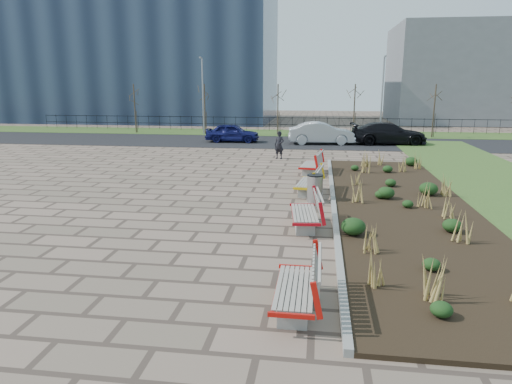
# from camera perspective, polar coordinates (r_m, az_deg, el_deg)

# --- Properties ---
(ground) EXTENTS (120.00, 120.00, 0.00)m
(ground) POSITION_cam_1_polar(r_m,az_deg,el_deg) (11.69, -9.43, -7.48)
(ground) COLOR #7A6354
(ground) RESTS_ON ground
(planting_bed) EXTENTS (4.50, 18.00, 0.10)m
(planting_bed) POSITION_cam_1_polar(r_m,az_deg,el_deg) (16.19, 17.92, -1.83)
(planting_bed) COLOR black
(planting_bed) RESTS_ON ground
(planting_curb) EXTENTS (0.16, 18.00, 0.15)m
(planting_curb) POSITION_cam_1_polar(r_m,az_deg,el_deg) (15.94, 9.66, -1.50)
(planting_curb) COLOR gray
(planting_curb) RESTS_ON ground
(grass_verge_far) EXTENTS (80.00, 5.00, 0.04)m
(grass_verge_far) POSITION_cam_1_polar(r_m,az_deg,el_deg) (38.76, 2.91, 7.39)
(grass_verge_far) COLOR #33511E
(grass_verge_far) RESTS_ON ground
(road) EXTENTS (80.00, 7.00, 0.02)m
(road) POSITION_cam_1_polar(r_m,az_deg,el_deg) (32.83, 1.98, 6.27)
(road) COLOR black
(road) RESTS_ON ground
(bench_a) EXTENTS (0.91, 2.10, 1.00)m
(bench_a) POSITION_cam_1_polar(r_m,az_deg,el_deg) (8.67, 4.88, -11.46)
(bench_a) COLOR red
(bench_a) RESTS_ON ground
(bench_b) EXTENTS (1.10, 2.18, 1.00)m
(bench_b) POSITION_cam_1_polar(r_m,az_deg,el_deg) (13.37, 6.07, -2.41)
(bench_b) COLOR #B70C17
(bench_b) RESTS_ON ground
(bench_c) EXTENTS (1.16, 2.20, 1.00)m
(bench_c) POSITION_cam_1_polar(r_m,az_deg,el_deg) (17.49, 6.55, 1.38)
(bench_c) COLOR gold
(bench_c) RESTS_ON ground
(bench_d) EXTENTS (1.17, 2.20, 1.00)m
(bench_d) POSITION_cam_1_polar(r_m,az_deg,el_deg) (21.40, 6.84, 3.60)
(bench_d) COLOR red
(bench_d) RESTS_ON ground
(litter_bin) EXTENTS (0.55, 0.55, 0.98)m
(litter_bin) POSITION_cam_1_polar(r_m,az_deg,el_deg) (16.28, 7.36, 0.40)
(litter_bin) COLOR #B2B2B7
(litter_bin) RESTS_ON ground
(pedestrian) EXTENTS (0.65, 0.54, 1.54)m
(pedestrian) POSITION_cam_1_polar(r_m,az_deg,el_deg) (25.47, 2.92, 5.88)
(pedestrian) COLOR black
(pedestrian) RESTS_ON ground
(car_blue) EXTENTS (3.83, 1.63, 1.29)m
(car_blue) POSITION_cam_1_polar(r_m,az_deg,el_deg) (32.77, -2.97, 7.40)
(car_blue) COLOR #121450
(car_blue) RESTS_ON road
(car_silver) EXTENTS (4.64, 1.99, 1.49)m
(car_silver) POSITION_cam_1_polar(r_m,az_deg,el_deg) (31.90, 8.17, 7.29)
(car_silver) COLOR #A9ADB1
(car_silver) RESTS_ON road
(car_black) EXTENTS (5.28, 2.53, 1.48)m
(car_black) POSITION_cam_1_polar(r_m,az_deg,el_deg) (32.76, 16.21, 7.06)
(car_black) COLOR black
(car_black) RESTS_ON road
(tree_a) EXTENTS (1.40, 1.40, 4.00)m
(tree_a) POSITION_cam_1_polar(r_m,az_deg,el_deg) (40.02, -14.91, 10.06)
(tree_a) COLOR #4C3D2D
(tree_a) RESTS_ON grass_verge_far
(tree_b) EXTENTS (1.40, 1.40, 4.00)m
(tree_b) POSITION_cam_1_polar(r_m,az_deg,el_deg) (38.12, -6.42, 10.27)
(tree_b) COLOR #4C3D2D
(tree_b) RESTS_ON grass_verge_far
(tree_c) EXTENTS (1.40, 1.40, 4.00)m
(tree_c) POSITION_cam_1_polar(r_m,az_deg,el_deg) (37.11, 2.74, 10.25)
(tree_c) COLOR #4C3D2D
(tree_c) RESTS_ON grass_verge_far
(tree_d) EXTENTS (1.40, 1.40, 4.00)m
(tree_d) POSITION_cam_1_polar(r_m,az_deg,el_deg) (37.05, 12.17, 9.96)
(tree_d) COLOR #4C3D2D
(tree_d) RESTS_ON grass_verge_far
(tree_e) EXTENTS (1.40, 1.40, 4.00)m
(tree_e) POSITION_cam_1_polar(r_m,az_deg,el_deg) (37.95, 21.36, 9.43)
(tree_e) COLOR #4C3D2D
(tree_e) RESTS_ON grass_verge_far
(lamp_west) EXTENTS (0.24, 0.60, 6.00)m
(lamp_west) POSITION_cam_1_polar(r_m,az_deg,el_deg) (37.60, -6.65, 11.75)
(lamp_west) COLOR gray
(lamp_west) RESTS_ON grass_verge_far
(lamp_east) EXTENTS (0.24, 0.60, 6.00)m
(lamp_east) POSITION_cam_1_polar(r_m,az_deg,el_deg) (36.71, 15.47, 11.32)
(lamp_east) COLOR gray
(lamp_east) RESTS_ON grass_verge_far
(railing_fence) EXTENTS (44.00, 0.10, 1.20)m
(railing_fence) POSITION_cam_1_polar(r_m,az_deg,el_deg) (40.19, 3.12, 8.50)
(railing_fence) COLOR black
(railing_fence) RESTS_ON grass_verge_far
(building_glass) EXTENTS (40.00, 14.00, 15.00)m
(building_glass) POSITION_cam_1_polar(r_m,az_deg,el_deg) (56.52, -19.57, 16.18)
(building_glass) COLOR #192338
(building_glass) RESTS_ON ground
(building_grey) EXTENTS (18.00, 12.00, 10.00)m
(building_grey) POSITION_cam_1_polar(r_m,az_deg,el_deg) (54.98, 26.25, 13.07)
(building_grey) COLOR slate
(building_grey) RESTS_ON ground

